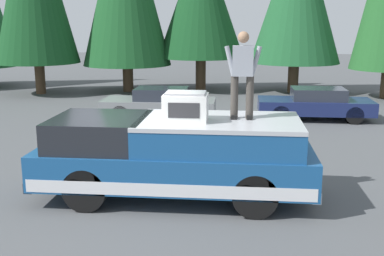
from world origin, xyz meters
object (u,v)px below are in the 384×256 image
at_px(pickup_truck, 175,156).
at_px(parked_car_grey, 160,104).
at_px(parked_car_navy, 315,104).
at_px(person_on_truck_bed, 243,73).
at_px(compressor_unit, 186,107).

xyz_separation_m(pickup_truck, parked_car_grey, (7.80, 1.63, -0.29)).
height_order(pickup_truck, parked_car_grey, pickup_truck).
distance_m(pickup_truck, parked_car_navy, 9.28).
relative_size(pickup_truck, parked_car_navy, 1.35).
xyz_separation_m(person_on_truck_bed, parked_car_navy, (8.21, -2.74, -1.97)).
bearing_deg(parked_car_navy, pickup_truck, 154.10).
bearing_deg(compressor_unit, person_on_truck_bed, -72.80).
relative_size(parked_car_navy, parked_car_grey, 1.00).
height_order(pickup_truck, compressor_unit, compressor_unit).
height_order(compressor_unit, person_on_truck_bed, person_on_truck_bed).
bearing_deg(compressor_unit, parked_car_grey, 13.17).
relative_size(person_on_truck_bed, parked_car_navy, 0.41).
distance_m(parked_car_navy, parked_car_grey, 5.71).
height_order(parked_car_navy, parked_car_grey, same).
relative_size(pickup_truck, compressor_unit, 6.60).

